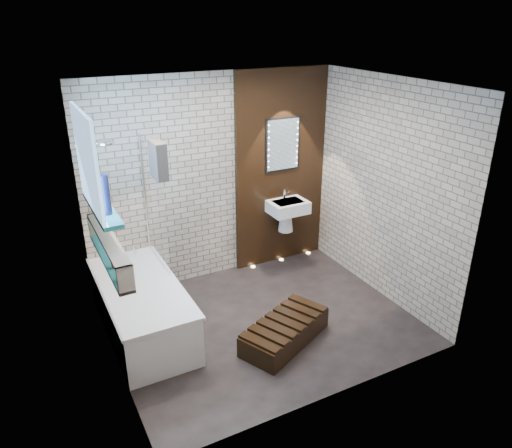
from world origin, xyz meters
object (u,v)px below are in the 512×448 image
led_mirror (283,145)px  washbasin (287,211)px  walnut_step (285,332)px  bathtub (142,308)px  bath_screen (155,204)px

led_mirror → washbasin: bearing=-90.0°
washbasin → led_mirror: led_mirror is taller
led_mirror → walnut_step: (-0.90, -1.64, -1.54)m
bathtub → washbasin: washbasin is taller
bath_screen → bathtub: bearing=-128.9°
bath_screen → led_mirror: 1.89m
bathtub → led_mirror: 2.68m
bathtub → walnut_step: size_ratio=1.69×
led_mirror → bathtub: bearing=-160.2°
bathtub → led_mirror: (2.17, 0.78, 1.36)m
washbasin → led_mirror: 0.88m
bathtub → led_mirror: bearing=19.8°
bathtub → led_mirror: led_mirror is taller
washbasin → walnut_step: (-0.90, -1.49, -0.67)m
led_mirror → walnut_step: led_mirror is taller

